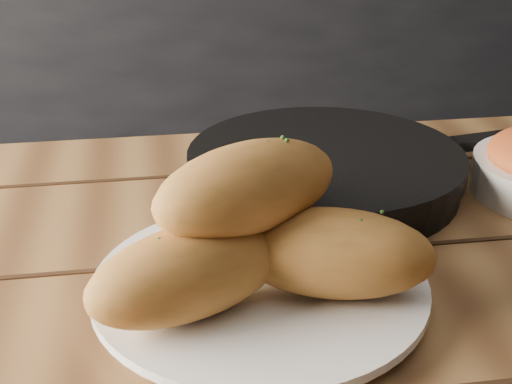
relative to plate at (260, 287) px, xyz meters
name	(u,v)px	position (x,y,z in m)	size (l,w,h in m)	color
counter	(329,68)	(0.52, 1.75, -0.31)	(2.80, 0.60, 0.90)	black
plate	(260,287)	(0.00, 0.00, 0.00)	(0.28, 0.28, 0.02)	white
bread_rolls	(253,230)	(-0.01, 0.00, 0.06)	(0.30, 0.25, 0.12)	#B97333
skillet	(327,169)	(0.11, 0.21, 0.01)	(0.44, 0.31, 0.05)	black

